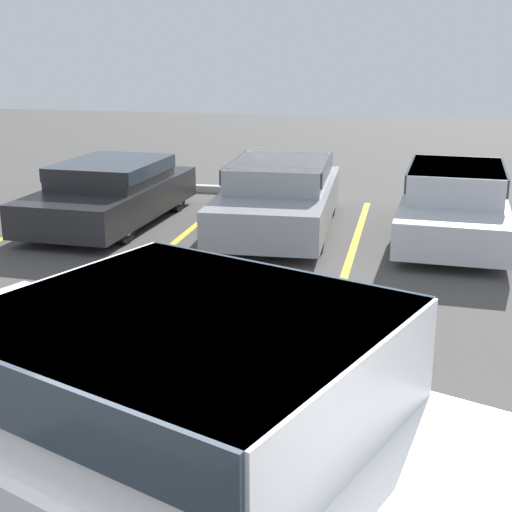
{
  "coord_description": "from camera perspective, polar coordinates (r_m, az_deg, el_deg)",
  "views": [
    {
      "loc": [
        0.99,
        -3.09,
        3.24
      ],
      "look_at": [
        -0.6,
        4.19,
        1.0
      ],
      "focal_mm": 50.0,
      "sensor_mm": 36.0,
      "label": 1
    }
  ],
  "objects": [
    {
      "name": "parked_sedan_b",
      "position": [
        12.74,
        1.89,
        5.01
      ],
      "size": [
        2.02,
        4.58,
        1.23
      ],
      "rotation": [
        0.0,
        0.0,
        -1.53
      ],
      "color": "gray",
      "rests_on": "ground_plane"
    },
    {
      "name": "stall_stripe_b",
      "position": [
        13.19,
        -4.86,
        2.47
      ],
      "size": [
        0.12,
        5.18,
        0.01
      ],
      "primitive_type": "cube",
      "color": "yellow",
      "rests_on": "ground_plane"
    },
    {
      "name": "pickup_truck",
      "position": [
        4.1,
        -1.82,
        -17.53
      ],
      "size": [
        6.26,
        4.08,
        1.86
      ],
      "rotation": [
        0.0,
        0.0,
        -0.37
      ],
      "color": "white",
      "rests_on": "ground_plane"
    },
    {
      "name": "stall_stripe_a",
      "position": [
        14.33,
        -16.31,
        3.01
      ],
      "size": [
        0.12,
        5.18,
        0.01
      ],
      "primitive_type": "cube",
      "color": "yellow",
      "rests_on": "ground_plane"
    },
    {
      "name": "wheel_stop_curb",
      "position": [
        16.18,
        -3.68,
        5.41
      ],
      "size": [
        1.96,
        0.2,
        0.14
      ],
      "primitive_type": "cube",
      "color": "#B7B2A8",
      "rests_on": "ground_plane"
    },
    {
      "name": "parked_sedan_a",
      "position": [
        13.48,
        -11.49,
        5.18
      ],
      "size": [
        1.99,
        4.31,
        1.15
      ],
      "rotation": [
        0.0,
        0.0,
        -1.61
      ],
      "color": "#232326",
      "rests_on": "ground_plane"
    },
    {
      "name": "stall_stripe_c",
      "position": [
        12.65,
        8.13,
        1.75
      ],
      "size": [
        0.12,
        5.18,
        0.01
      ],
      "primitive_type": "cube",
      "color": "yellow",
      "rests_on": "ground_plane"
    },
    {
      "name": "parked_sedan_c",
      "position": [
        12.62,
        15.59,
        4.32
      ],
      "size": [
        1.96,
        4.51,
        1.23
      ],
      "rotation": [
        0.0,
        0.0,
        -1.63
      ],
      "color": "#B7BABF",
      "rests_on": "ground_plane"
    }
  ]
}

